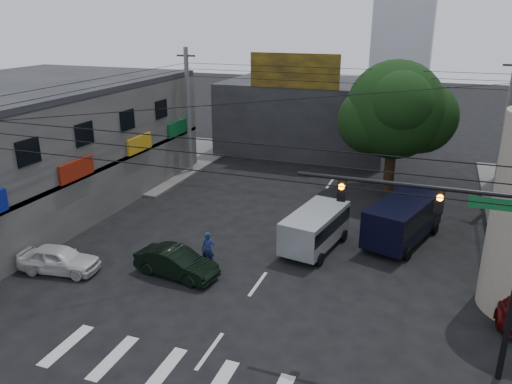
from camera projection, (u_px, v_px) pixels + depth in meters
The scene contains 14 objects.
ground at pixel (241, 307), 20.37m from camera, with size 160.00×160.00×0.00m, color black.
sidewalk_far_left at pixel (123, 156), 42.12m from camera, with size 16.00×16.00×0.15m, color #514F4C.
building_left at pixel (3, 151), 30.36m from camera, with size 14.00×24.00×7.00m, color #474442.
building_far at pixel (309, 116), 43.67m from camera, with size 14.00×10.00×6.00m, color #232326.
billboard at pixel (294, 71), 37.90m from camera, with size 7.00×0.30×2.60m, color olive.
street_tree at pixel (395, 110), 32.28m from camera, with size 6.40×6.40×8.70m.
traffic_gantry at pixel (464, 237), 15.32m from camera, with size 7.10×0.35×7.20m.
utility_pole_far_left at pixel (188, 112), 36.41m from camera, with size 0.32×0.32×9.20m, color #59595B.
utility_pole_far_right at pixel (505, 134), 29.57m from camera, with size 0.32×0.32×9.20m, color #59595B.
dark_sedan at pixel (176, 263), 22.66m from camera, with size 4.11×1.93×1.30m, color black.
white_compact at pixel (59, 259), 23.02m from camera, with size 3.95×2.07×1.28m, color silver.
silver_minivan at pixel (315, 230), 25.21m from camera, with size 2.72×4.92×2.00m, color #9B9EA2, non-canonical shape.
navy_van at pixel (403, 221), 26.02m from camera, with size 3.77×6.10×2.28m, color black, non-canonical shape.
traffic_officer at pixel (208, 250), 23.48m from camera, with size 0.68×0.51×1.70m, color #16224F.
Camera 1 is at (6.65, -16.33, 11.24)m, focal length 35.00 mm.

